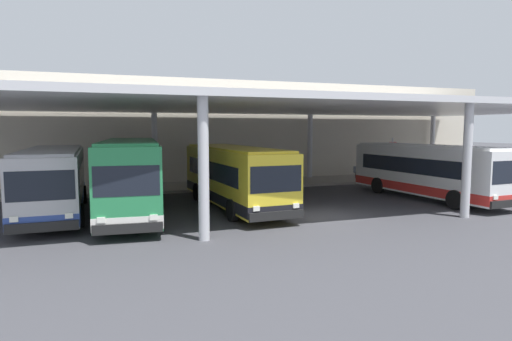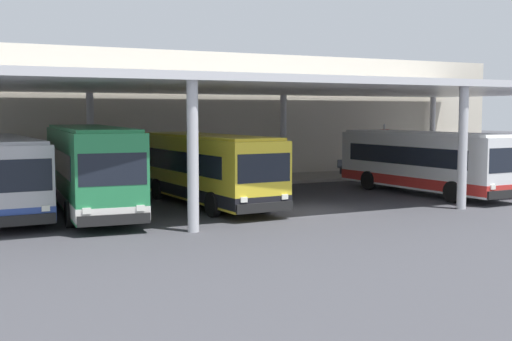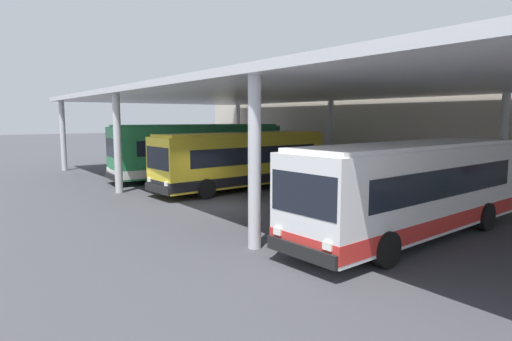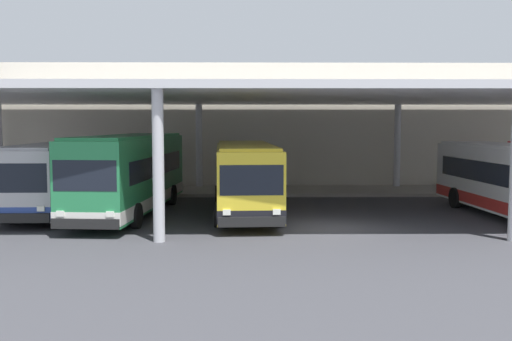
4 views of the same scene
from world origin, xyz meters
name	(u,v)px [view 2 (image 2 of 4)]	position (x,y,z in m)	size (l,w,h in m)	color
ground_plane	(308,211)	(0.00, 0.00, 0.00)	(200.00, 200.00, 0.00)	#3D3D42
platform_kerb	(205,182)	(0.00, 11.75, 0.09)	(42.00, 4.50, 0.18)	gray
station_building_facade	(185,116)	(0.00, 15.00, 3.94)	(48.00, 1.60, 7.89)	beige
canopy_shelter	(252,89)	(0.00, 5.50, 5.31)	(40.00, 17.00, 5.55)	silver
bus_second_bay	(90,168)	(-8.39, 3.57, 1.84)	(3.40, 11.49, 3.57)	#28844C
bus_middle_bay	(206,168)	(-3.23, 3.53, 1.66)	(3.10, 10.65, 3.17)	yellow
bus_far_bay	(423,161)	(8.28, 2.46, 1.66)	(3.12, 10.65, 3.17)	white
bench_waiting	(350,166)	(10.23, 11.82, 0.66)	(1.80, 0.45, 0.92)	#4C515B
trash_bin	(397,164)	(13.81, 11.52, 0.68)	(0.52, 0.52, 0.98)	#236638
banner_sign	(384,146)	(12.25, 10.94, 1.98)	(0.70, 0.12, 3.20)	#B2B2B7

